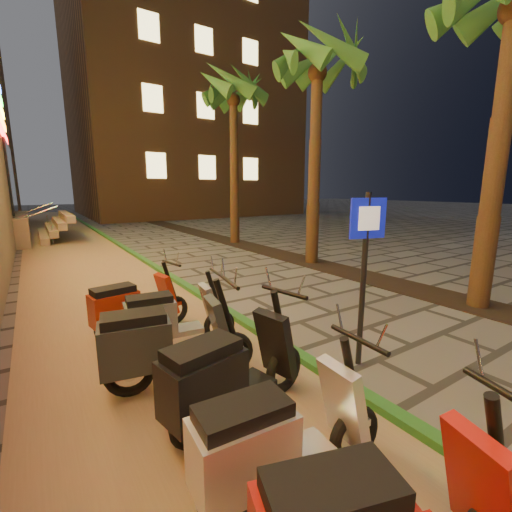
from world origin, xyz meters
TOP-DOWN VIEW (x-y plane):
  - parking_strip at (-2.60, 10.00)m, footprint 3.40×60.00m
  - green_curb at (-0.90, 10.00)m, footprint 0.18×60.00m
  - planting_strip at (3.60, 5.00)m, footprint 1.20×40.00m
  - apartment_block at (9.00, 32.00)m, footprint 18.00×16.06m
  - palm_c at (3.60, 7.00)m, footprint 2.97×3.02m
  - palm_d at (3.60, 12.00)m, footprint 2.97×3.02m
  - pedestrian_sign at (-0.30, 1.74)m, footprint 0.50×0.16m
  - scooter_5 at (-2.52, 0.66)m, footprint 1.72×0.60m
  - scooter_6 at (-2.42, 1.61)m, footprint 1.83×0.83m
  - scooter_7 at (-2.74, 2.62)m, footprint 1.84×0.80m
  - scooter_8 at (-2.34, 3.52)m, footprint 1.65×0.64m
  - scooter_9 at (-2.68, 4.34)m, footprint 1.65×0.70m

SIDE VIEW (x-z plane):
  - parking_strip at x=-2.60m, z-range 0.00..0.01m
  - planting_strip at x=3.60m, z-range 0.00..0.02m
  - green_curb at x=-0.90m, z-range 0.00..0.10m
  - scooter_8 at x=-2.34m, z-range -0.08..1.08m
  - scooter_9 at x=-2.68m, z-range -0.08..1.08m
  - scooter_5 at x=-2.52m, z-range -0.08..1.13m
  - scooter_6 at x=-2.42m, z-range -0.08..1.20m
  - scooter_7 at x=-2.74m, z-range -0.08..1.21m
  - pedestrian_sign at x=-0.30m, z-range 0.34..2.66m
  - palm_c at x=3.60m, z-range 2.27..9.18m
  - palm_d at x=3.60m, z-range 2.36..9.53m
  - apartment_block at x=9.00m, z-range 0.00..25.00m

